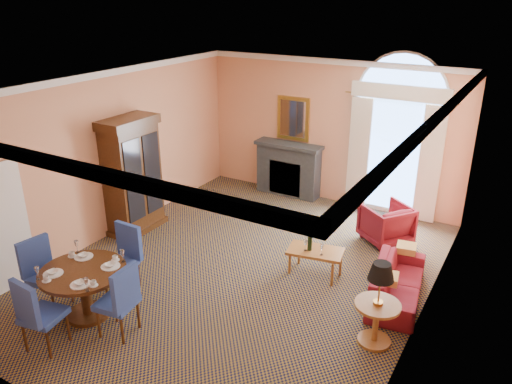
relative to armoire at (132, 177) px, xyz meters
The scene contains 12 objects.
ground 2.96m from the armoire, ahead, with size 7.50×7.50×0.00m, color #121638.
room_envelope 3.05m from the armoire, ahead, with size 6.04×7.52×3.45m.
armoire is the anchor object (origin of this frame).
dining_table 3.00m from the armoire, 61.10° to the right, with size 1.25×1.25×0.99m.
dining_chair_north 2.29m from the armoire, 50.74° to the right, with size 0.64×0.64×1.12m.
dining_chair_south 3.79m from the armoire, 66.61° to the right, with size 0.58×0.58×1.12m.
dining_chair_east 3.49m from the armoire, 49.88° to the right, with size 0.57×0.57×1.12m.
dining_chair_west 2.81m from the armoire, 76.24° to the right, with size 0.58×0.57×1.12m.
sofa 5.34m from the armoire, ahead, with size 1.83×0.72×0.53m, color maroon.
armchair 5.03m from the armoire, 23.88° to the left, with size 0.81×0.84×0.76m, color maroon.
coffee_table 3.93m from the armoire, ahead, with size 1.01×0.68×0.84m.
side_table 5.42m from the armoire, 10.69° to the right, with size 0.63×0.63×1.23m.
Camera 1 is at (4.04, -6.39, 4.56)m, focal length 35.00 mm.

